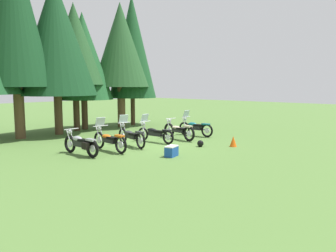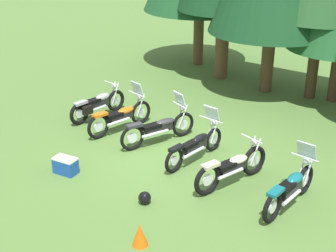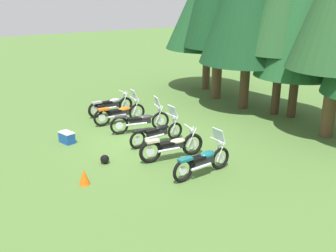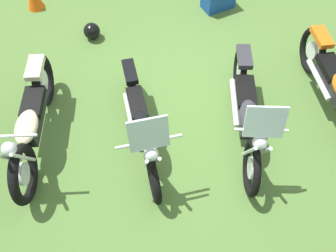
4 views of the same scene
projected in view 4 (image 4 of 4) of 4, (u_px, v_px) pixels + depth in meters
name	position (u px, v px, depth m)	size (l,w,h in m)	color
ground_plane	(182.00, 126.00, 5.15)	(80.00, 80.00, 0.00)	#4C7033
motorcycle_1	(335.00, 85.00, 4.98)	(0.74, 2.31, 1.38)	black
motorcycle_2	(246.00, 111.00, 4.72)	(0.77, 2.37, 1.38)	black
motorcycle_3	(141.00, 123.00, 4.63)	(0.75, 2.28, 1.34)	black
motorcycle_4	(32.00, 120.00, 4.65)	(0.66, 2.30, 1.04)	black
dropped_helmet	(92.00, 31.00, 6.14)	(0.29, 0.29, 0.29)	black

